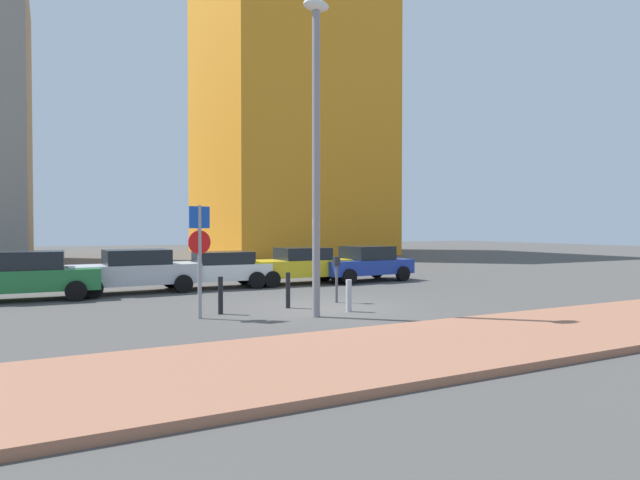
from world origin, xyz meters
The scene contains 14 objects.
ground_plane centered at (0.00, 0.00, 0.00)m, with size 120.00×120.00×0.00m, color #4C4947.
sidewalk_brick centered at (0.00, -5.51, 0.07)m, with size 40.00×3.83×0.14m, color #9E664C.
parked_car_green centered at (-7.84, 5.66, 0.79)m, with size 4.63×2.04×1.55m.
parked_car_silver centered at (-4.41, 6.15, 0.79)m, with size 4.42×2.07×1.52m.
parked_car_white centered at (-1.40, 6.32, 0.74)m, with size 4.05×2.03×1.38m.
parked_car_yellow centered at (1.99, 6.33, 0.77)m, with size 4.28×2.00×1.48m.
parked_car_blue centered at (4.98, 6.02, 0.76)m, with size 4.25×2.33×1.50m.
parking_sign_post centered at (-3.73, -0.15, 1.79)m, with size 0.59×0.15×2.85m.
parking_meter centered at (0.72, 0.79, 0.91)m, with size 0.18×0.14×1.41m.
street_lamp centered at (-1.01, -1.25, 4.67)m, with size 0.70×0.36×8.07m.
traffic_bollard_near centered at (-1.05, 0.45, 0.51)m, with size 0.13×0.13×1.02m, color black.
traffic_bollard_mid centered at (-3.07, 0.28, 0.50)m, with size 0.13×0.13×1.00m, color black.
traffic_bollard_far centered at (0.17, -0.89, 0.44)m, with size 0.16×0.16×0.87m, color #B7B7BC.
building_colorful_midrise centered at (12.33, 31.50, 13.00)m, with size 14.14×16.40×26.00m, color orange.
Camera 1 is at (-7.06, -13.33, 2.28)m, focal length 29.70 mm.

